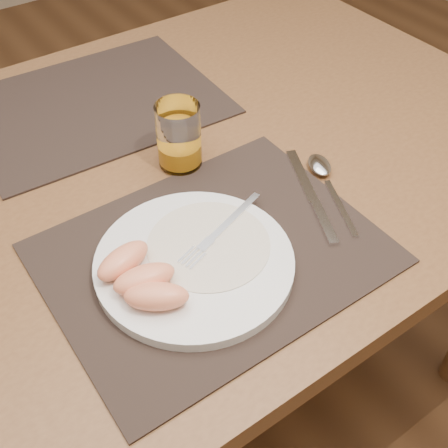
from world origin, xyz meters
TOP-DOWN VIEW (x-y plane):
  - ground at (0.00, 0.00)m, footprint 5.00×5.00m
  - table at (0.00, 0.00)m, footprint 1.40×0.90m
  - placemat_near at (-0.03, -0.22)m, footprint 0.45×0.35m
  - placemat_far at (0.00, 0.22)m, footprint 0.47×0.37m
  - plate at (-0.06, -0.23)m, footprint 0.27×0.27m
  - plate_dressing at (-0.03, -0.22)m, footprint 0.17×0.17m
  - fork at (-0.02, -0.21)m, footprint 0.17×0.07m
  - knife at (0.15, -0.23)m, footprint 0.10×0.21m
  - spoon at (0.21, -0.18)m, footprint 0.10×0.18m
  - juice_glass at (0.04, -0.02)m, footprint 0.07×0.07m
  - grapefruit_wedges at (-0.14, -0.23)m, footprint 0.09×0.14m

SIDE VIEW (x-z plane):
  - ground at x=0.00m, z-range 0.00..0.00m
  - table at x=0.00m, z-range 0.29..1.04m
  - placemat_near at x=-0.03m, z-range 0.75..0.75m
  - placemat_far at x=0.00m, z-range 0.75..0.75m
  - knife at x=0.15m, z-range 0.75..0.76m
  - spoon at x=0.21m, z-range 0.75..0.77m
  - plate at x=-0.06m, z-range 0.75..0.77m
  - plate_dressing at x=-0.03m, z-range 0.77..0.77m
  - fork at x=-0.02m, z-range 0.77..0.77m
  - grapefruit_wedges at x=-0.14m, z-range 0.77..0.80m
  - juice_glass at x=0.04m, z-range 0.75..0.86m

